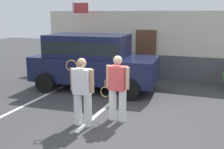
% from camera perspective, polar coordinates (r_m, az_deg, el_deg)
% --- Properties ---
extents(ground_plane, '(40.00, 40.00, 0.00)m').
position_cam_1_polar(ground_plane, '(6.97, 1.08, -10.92)').
color(ground_plane, '#38383A').
extents(parking_stripe_0, '(0.12, 4.40, 0.01)m').
position_cam_1_polar(parking_stripe_0, '(9.63, -14.40, -4.49)').
color(parking_stripe_0, silver).
rests_on(parking_stripe_0, ground_plane).
extents(parking_stripe_1, '(0.12, 4.40, 0.01)m').
position_cam_1_polar(parking_stripe_1, '(8.53, -0.69, -6.33)').
color(parking_stripe_1, silver).
rests_on(parking_stripe_1, ground_plane).
extents(house_frontage, '(10.92, 0.40, 2.91)m').
position_cam_1_polar(house_frontage, '(12.08, 10.15, 5.82)').
color(house_frontage, beige).
rests_on(house_frontage, ground_plane).
extents(parked_suv, '(4.70, 2.36, 2.05)m').
position_cam_1_polar(parked_suv, '(10.05, -4.27, 3.30)').
color(parked_suv, '#141938').
rests_on(parked_suv, ground_plane).
extents(tennis_player_man, '(0.78, 0.28, 1.74)m').
position_cam_1_polar(tennis_player_man, '(6.77, -6.34, -3.48)').
color(tennis_player_man, white).
rests_on(tennis_player_man, ground_plane).
extents(tennis_player_woman, '(0.90, 0.32, 1.75)m').
position_cam_1_polar(tennis_player_woman, '(7.04, 1.16, -2.80)').
color(tennis_player_woman, white).
rests_on(tennis_player_woman, ground_plane).
extents(flag_pole, '(0.80, 0.09, 3.31)m').
position_cam_1_polar(flag_pole, '(12.48, -7.45, 10.30)').
color(flag_pole, silver).
rests_on(flag_pole, ground_plane).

